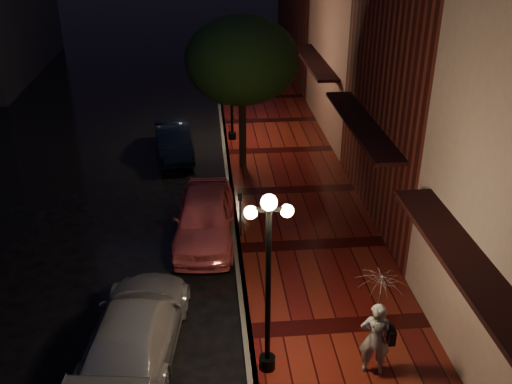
# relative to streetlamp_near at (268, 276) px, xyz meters

# --- Properties ---
(ground) EXTENTS (120.00, 120.00, 0.00)m
(ground) POSITION_rel_streetlamp_near_xyz_m (-0.35, 5.00, -2.60)
(ground) COLOR black
(ground) RESTS_ON ground
(sidewalk) EXTENTS (4.50, 60.00, 0.15)m
(sidewalk) POSITION_rel_streetlamp_near_xyz_m (1.90, 5.00, -2.53)
(sidewalk) COLOR #430D0C
(sidewalk) RESTS_ON ground
(curb) EXTENTS (0.25, 60.00, 0.15)m
(curb) POSITION_rel_streetlamp_near_xyz_m (-0.35, 5.00, -2.53)
(curb) COLOR #595451
(curb) RESTS_ON ground
(storefront_mid) EXTENTS (5.00, 8.00, 11.00)m
(storefront_mid) POSITION_rel_streetlamp_near_xyz_m (6.65, 7.00, 2.90)
(storefront_mid) COLOR #511914
(storefront_mid) RESTS_ON ground
(storefront_far) EXTENTS (5.00, 8.00, 9.00)m
(storefront_far) POSITION_rel_streetlamp_near_xyz_m (6.65, 15.00, 1.90)
(storefront_far) COLOR #8C5951
(storefront_far) RESTS_ON ground
(streetlamp_near) EXTENTS (0.96, 0.36, 4.31)m
(streetlamp_near) POSITION_rel_streetlamp_near_xyz_m (0.00, 0.00, 0.00)
(streetlamp_near) COLOR black
(streetlamp_near) RESTS_ON sidewalk
(streetlamp_far) EXTENTS (0.96, 0.36, 4.31)m
(streetlamp_far) POSITION_rel_streetlamp_near_xyz_m (0.00, 14.00, 0.00)
(streetlamp_far) COLOR black
(streetlamp_far) RESTS_ON sidewalk
(street_tree) EXTENTS (4.16, 4.16, 5.80)m
(street_tree) POSITION_rel_streetlamp_near_xyz_m (0.26, 10.99, 1.64)
(street_tree) COLOR black
(street_tree) RESTS_ON sidewalk
(pink_car) EXTENTS (2.11, 4.61, 1.53)m
(pink_car) POSITION_rel_streetlamp_near_xyz_m (-1.29, 5.89, -1.84)
(pink_car) COLOR #DC5A62
(pink_car) RESTS_ON ground
(navy_car) EXTENTS (1.85, 4.07, 1.29)m
(navy_car) POSITION_rel_streetlamp_near_xyz_m (-2.51, 12.81, -1.95)
(navy_car) COLOR black
(navy_car) RESTS_ON ground
(silver_car) EXTENTS (2.57, 5.01, 1.39)m
(silver_car) POSITION_rel_streetlamp_near_xyz_m (-2.92, 0.95, -1.90)
(silver_car) COLOR #9999A0
(silver_car) RESTS_ON ground
(woman_with_umbrella) EXTENTS (1.06, 1.08, 2.56)m
(woman_with_umbrella) POSITION_rel_streetlamp_near_xyz_m (2.29, -0.31, -0.76)
(woman_with_umbrella) COLOR white
(woman_with_umbrella) RESTS_ON sidewalk
(parking_meter) EXTENTS (0.15, 0.13, 1.47)m
(parking_meter) POSITION_rel_streetlamp_near_xyz_m (-0.20, 5.72, -1.56)
(parking_meter) COLOR black
(parking_meter) RESTS_ON sidewalk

